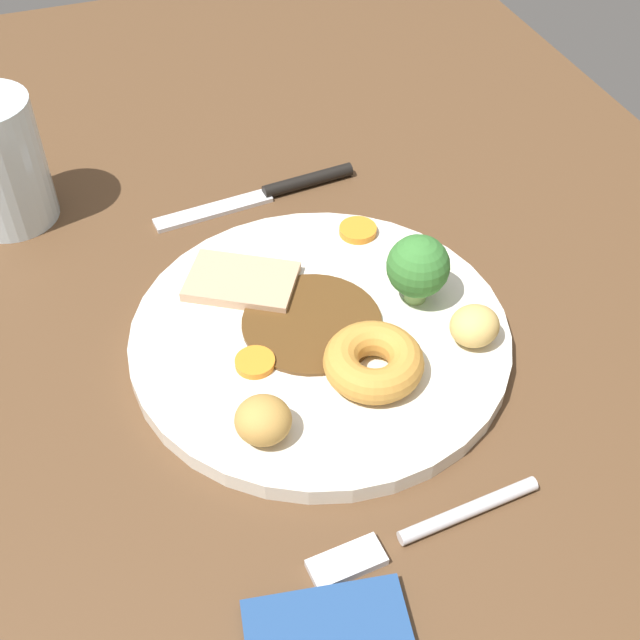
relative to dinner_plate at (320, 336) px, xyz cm
name	(u,v)px	position (x,y,z in cm)	size (l,w,h in cm)	color
dining_table	(282,332)	(3.70, 1.85, -2.50)	(120.00, 84.00, 3.60)	brown
dinner_plate	(320,336)	(0.00, 0.00, 0.00)	(27.55, 27.55, 1.40)	silver
gravy_pool	(312,322)	(0.77, 0.36, 0.85)	(10.24, 10.24, 0.30)	#563819
meat_slice_main	(242,281)	(6.47, 4.03, 1.10)	(8.12, 5.29, 0.80)	tan
yorkshire_pudding	(374,362)	(-5.19, -2.00, 1.92)	(6.89, 6.89, 2.44)	#C68938
roast_potato_left	(263,420)	(-7.63, 6.52, 2.14)	(3.67, 3.61, 2.88)	#BC8C42
roast_potato_right	(475,326)	(-4.57, -9.91, 2.10)	(3.61, 3.34, 2.80)	#D8B260
carrot_coin_front	(358,230)	(9.35, -6.61, 1.00)	(3.06, 3.06, 0.60)	orange
carrot_coin_back	(255,362)	(-1.71, 5.38, 0.97)	(2.80, 2.80, 0.53)	orange
broccoli_floret	(418,267)	(0.74, -7.81, 3.80)	(4.67, 4.67, 5.52)	#8CB766
fork	(420,531)	(-16.90, -0.32, -0.31)	(2.71, 15.32, 0.90)	silver
knife	(274,191)	(18.38, -2.21, -0.25)	(3.24, 18.55, 1.20)	black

